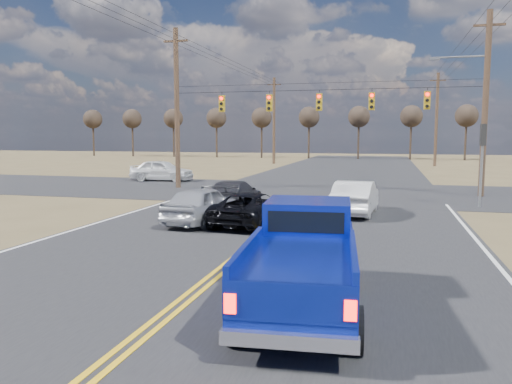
% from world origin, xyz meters
% --- Properties ---
extents(ground, '(160.00, 160.00, 0.00)m').
position_xyz_m(ground, '(0.00, 0.00, 0.00)').
color(ground, brown).
rests_on(ground, ground).
extents(road_main, '(14.00, 120.00, 0.02)m').
position_xyz_m(road_main, '(0.00, 10.00, 0.00)').
color(road_main, '#28282B').
rests_on(road_main, ground).
extents(road_cross, '(120.00, 12.00, 0.02)m').
position_xyz_m(road_cross, '(0.00, 18.00, 0.00)').
color(road_cross, '#28282B').
rests_on(road_cross, ground).
extents(signal_gantry, '(19.60, 4.83, 10.00)m').
position_xyz_m(signal_gantry, '(0.50, 17.79, 5.06)').
color(signal_gantry, '#473323').
rests_on(signal_gantry, ground).
extents(utility_poles, '(19.60, 58.32, 10.00)m').
position_xyz_m(utility_poles, '(0.00, 17.00, 5.23)').
color(utility_poles, '#473323').
rests_on(utility_poles, ground).
extents(treeline, '(87.00, 117.80, 7.40)m').
position_xyz_m(treeline, '(0.00, 26.96, 5.70)').
color(treeline, '#33261C').
rests_on(treeline, ground).
extents(pickup_truck, '(2.49, 5.47, 2.00)m').
position_xyz_m(pickup_truck, '(2.42, -2.14, 0.97)').
color(pickup_truck, black).
rests_on(pickup_truck, ground).
extents(silver_suv, '(2.12, 4.43, 1.46)m').
position_xyz_m(silver_suv, '(-2.92, 6.31, 0.73)').
color(silver_suv, '#B0B2B9').
rests_on(silver_suv, ground).
extents(black_suv, '(2.53, 4.70, 1.25)m').
position_xyz_m(black_suv, '(-0.97, 6.46, 0.63)').
color(black_suv, black).
rests_on(black_suv, ground).
extents(white_car_queue, '(1.84, 4.53, 1.46)m').
position_xyz_m(white_car_queue, '(2.68, 10.00, 0.73)').
color(white_car_queue, silver).
rests_on(white_car_queue, ground).
extents(dgrey_car_queue, '(2.11, 4.73, 1.35)m').
position_xyz_m(dgrey_car_queue, '(-2.79, 10.00, 0.67)').
color(dgrey_car_queue, '#323237').
rests_on(dgrey_car_queue, ground).
extents(cross_car_west, '(1.89, 4.65, 1.58)m').
position_xyz_m(cross_car_west, '(-12.08, 22.08, 0.79)').
color(cross_car_west, white).
rests_on(cross_car_west, ground).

